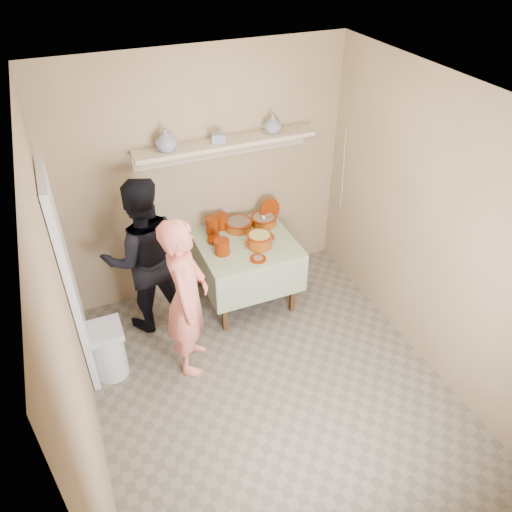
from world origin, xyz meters
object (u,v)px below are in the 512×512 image
person_cook (187,298)px  trash_bin (108,351)px  person_helper (144,257)px  serving_table (245,250)px  cazuela_rice (260,240)px

person_cook → trash_bin: person_cook is taller
person_cook → person_helper: size_ratio=0.97×
serving_table → cazuela_rice: size_ratio=2.95×
person_cook → cazuela_rice: bearing=-38.1°
person_helper → trash_bin: 0.93m
person_cook → trash_bin: size_ratio=2.83×
person_cook → trash_bin: (-0.74, 0.15, -0.51)m
serving_table → trash_bin: serving_table is taller
serving_table → person_cook: bearing=-140.6°
person_helper → cazuela_rice: size_ratio=4.97×
person_cook → cazuela_rice: size_ratio=4.80×
person_helper → trash_bin: bearing=47.8°
cazuela_rice → person_cook: bearing=-150.4°
person_cook → serving_table: size_ratio=1.63×
person_helper → cazuela_rice: person_helper is taller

